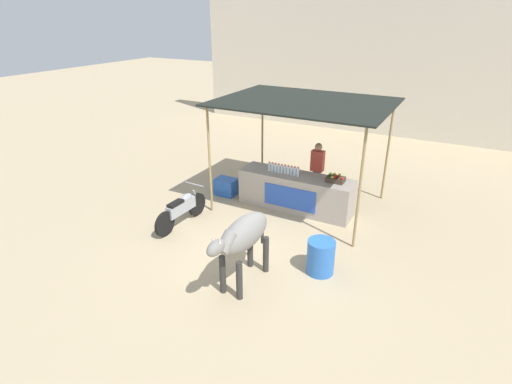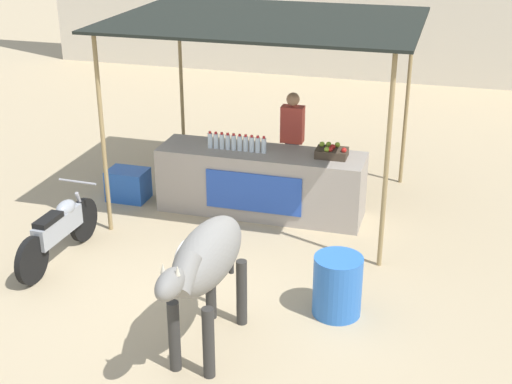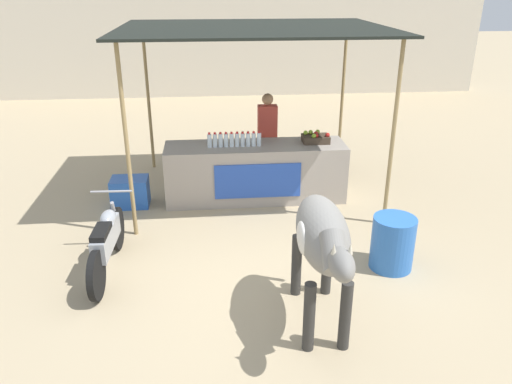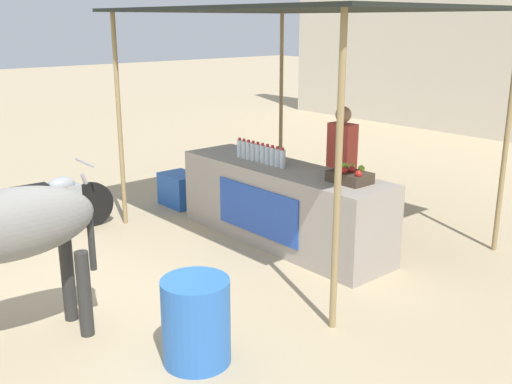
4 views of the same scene
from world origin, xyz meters
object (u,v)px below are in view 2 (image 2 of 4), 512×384
(stall_counter, at_px, (261,182))
(vendor_behind_counter, at_px, (292,144))
(fruit_crate, at_px, (332,152))
(cow, at_px, (205,262))
(cooler_box, at_px, (128,185))
(motorcycle_parked, at_px, (59,229))
(water_barrel, at_px, (337,286))

(stall_counter, distance_m, vendor_behind_counter, 0.89)
(fruit_crate, bearing_deg, cow, -100.53)
(cooler_box, distance_m, cow, 4.22)
(cow, xyz_separation_m, motorcycle_parked, (-2.47, 1.32, -0.61))
(motorcycle_parked, bearing_deg, vendor_behind_counter, 50.11)
(stall_counter, relative_size, cow, 1.64)
(fruit_crate, distance_m, cow, 3.54)
(cooler_box, bearing_deg, stall_counter, 2.65)
(cooler_box, relative_size, cow, 0.33)
(vendor_behind_counter, bearing_deg, cooler_box, -160.35)
(cow, bearing_deg, motorcycle_parked, 151.90)
(fruit_crate, relative_size, cooler_box, 0.73)
(cooler_box, height_order, cow, cow)
(stall_counter, relative_size, fruit_crate, 6.82)
(water_barrel, bearing_deg, cooler_box, 147.88)
(stall_counter, height_order, cooler_box, stall_counter)
(water_barrel, bearing_deg, fruit_crate, 102.42)
(vendor_behind_counter, bearing_deg, motorcycle_parked, -129.89)
(vendor_behind_counter, distance_m, motorcycle_parked, 3.75)
(cooler_box, bearing_deg, fruit_crate, 2.78)
(stall_counter, height_order, water_barrel, stall_counter)
(cow, bearing_deg, cooler_box, 126.55)
(vendor_behind_counter, bearing_deg, stall_counter, -110.75)
(water_barrel, distance_m, cow, 1.71)
(cooler_box, bearing_deg, vendor_behind_counter, 19.65)
(vendor_behind_counter, height_order, cow, vendor_behind_counter)
(stall_counter, distance_m, cow, 3.49)
(vendor_behind_counter, height_order, motorcycle_parked, vendor_behind_counter)
(cooler_box, distance_m, water_barrel, 4.31)
(fruit_crate, bearing_deg, motorcycle_parked, -145.32)
(fruit_crate, distance_m, vendor_behind_counter, 1.03)
(motorcycle_parked, bearing_deg, water_barrel, -4.46)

